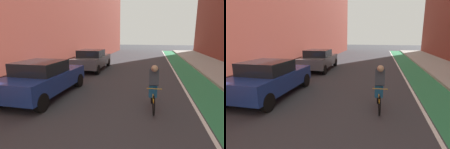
{
  "view_description": "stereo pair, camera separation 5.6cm",
  "coord_description": "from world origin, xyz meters",
  "views": [
    {
      "loc": [
        1.11,
        3.1,
        2.55
      ],
      "look_at": [
        -0.35,
        9.53,
        1.12
      ],
      "focal_mm": 28.68,
      "sensor_mm": 36.0,
      "label": 1
    },
    {
      "loc": [
        1.17,
        3.11,
        2.55
      ],
      "look_at": [
        -0.35,
        9.53,
        1.12
      ],
      "focal_mm": 28.68,
      "sensor_mm": 36.0,
      "label": 2
    }
  ],
  "objects": [
    {
      "name": "parked_sedan_gray",
      "position": [
        -3.37,
        15.98,
        0.79
      ],
      "size": [
        2.1,
        4.56,
        1.53
      ],
      "color": "#595B60",
      "rests_on": "ground"
    },
    {
      "name": "building_facade_left",
      "position": [
        -6.22,
        16.67,
        5.16
      ],
      "size": [
        3.0,
        37.34,
        10.32
      ],
      "color": "brown",
      "rests_on": "ground"
    },
    {
      "name": "bike_lane_paint",
      "position": [
        3.62,
        16.67,
        0.0
      ],
      "size": [
        1.6,
        37.34,
        0.0
      ],
      "primitive_type": "cube",
      "color": "#2D8451",
      "rests_on": "ground"
    },
    {
      "name": "parked_sedan_blue",
      "position": [
        -3.37,
        9.69,
        0.79
      ],
      "size": [
        1.99,
        4.3,
        1.53
      ],
      "color": "navy",
      "rests_on": "ground"
    },
    {
      "name": "lane_divider_stripe",
      "position": [
        2.72,
        16.67,
        0.0
      ],
      "size": [
        0.12,
        37.34,
        0.0
      ],
      "primitive_type": "cube",
      "color": "white",
      "rests_on": "ground"
    },
    {
      "name": "cyclist_mid",
      "position": [
        1.19,
        9.27,
        0.85
      ],
      "size": [
        0.48,
        1.7,
        1.61
      ],
      "color": "black",
      "rests_on": "ground"
    },
    {
      "name": "ground_plane",
      "position": [
        0.0,
        14.67,
        0.0
      ],
      "size": [
        82.14,
        82.14,
        0.0
      ],
      "primitive_type": "plane",
      "color": "#38383D"
    }
  ]
}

